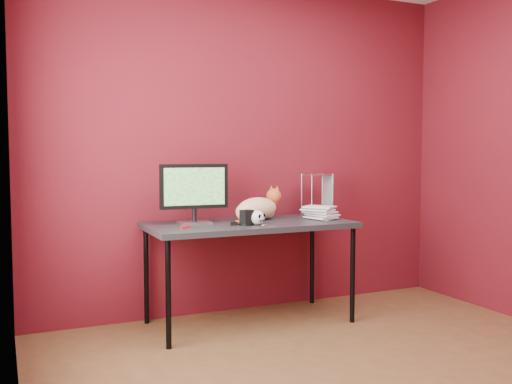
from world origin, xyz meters
name	(u,v)px	position (x,y,z in m)	size (l,w,h in m)	color
room	(382,117)	(0.00, 0.00, 1.45)	(3.52, 3.52, 2.61)	#53361C
desk	(250,229)	(-0.15, 1.37, 0.70)	(1.50, 0.70, 0.75)	black
monitor	(194,191)	(-0.55, 1.44, 0.99)	(0.50, 0.17, 0.43)	#A6A5AA
cat	(257,208)	(-0.04, 1.47, 0.84)	(0.48, 0.36, 0.26)	orange
skull_mug	(257,217)	(-0.16, 1.20, 0.80)	(0.11, 0.11, 0.10)	silver
speaker	(247,218)	(-0.24, 1.22, 0.80)	(0.10, 0.10, 0.11)	black
book_stack	(314,145)	(0.35, 1.31, 1.32)	(0.27, 0.28, 1.13)	beige
wire_rack	(317,195)	(0.52, 1.54, 0.92)	(0.21, 0.17, 0.34)	#A6A5AA
pocket_knife	(185,227)	(-0.68, 1.24, 0.76)	(0.08, 0.02, 0.02)	#A90D1F
black_gadget	(234,224)	(-0.32, 1.25, 0.76)	(0.05, 0.03, 0.02)	black
washer	(264,225)	(-0.13, 1.18, 0.75)	(0.04, 0.04, 0.00)	#A6A5AA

